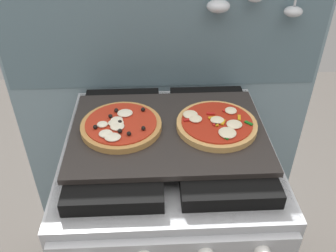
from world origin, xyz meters
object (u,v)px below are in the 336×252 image
Objects in this scene: stove at (168,235)px; pizza_right at (217,124)px; baking_tray at (168,131)px; pizza_left at (121,125)px.

pizza_right is (0.14, 0.00, 0.48)m from stove.
baking_tray is (0.00, 0.00, 0.46)m from stove.
stove is at bearing -3.36° from pizza_left.
pizza_right reaches higher than stove.
pizza_right is at bearing 0.04° from baking_tray.
baking_tray is 2.41× the size of pizza_left.
pizza_right is at bearing -1.28° from pizza_left.
stove is 0.46m from baking_tray.
pizza_right reaches higher than baking_tray.
baking_tray is at bearing -2.64° from pizza_left.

